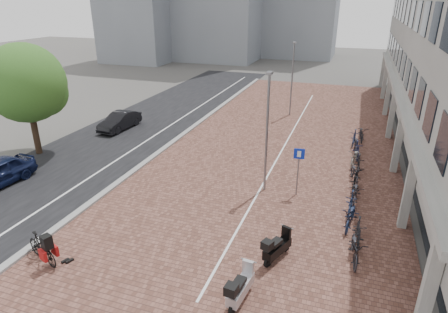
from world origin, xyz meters
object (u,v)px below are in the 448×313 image
(car_dark, at_px, (120,121))
(scooter_front, at_px, (241,286))
(scooter_mid, at_px, (277,246))
(parking_sign, at_px, (298,164))
(hero_bike, at_px, (42,248))

(car_dark, xyz_separation_m, scooter_front, (13.65, -13.87, -0.04))
(scooter_mid, relative_size, parking_sign, 0.68)
(scooter_front, distance_m, scooter_mid, 2.61)
(car_dark, relative_size, parking_sign, 1.55)
(parking_sign, bearing_deg, car_dark, 149.07)
(car_dark, height_order, parking_sign, parking_sign)
(scooter_front, relative_size, scooter_mid, 1.03)
(hero_bike, bearing_deg, scooter_mid, -50.00)
(hero_bike, height_order, parking_sign, parking_sign)
(scooter_front, bearing_deg, parking_sign, 92.76)
(hero_bike, bearing_deg, scooter_front, -66.42)
(hero_bike, relative_size, parking_sign, 0.80)
(car_dark, height_order, scooter_mid, car_dark)
(hero_bike, distance_m, scooter_mid, 8.75)
(scooter_front, height_order, scooter_mid, scooter_front)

